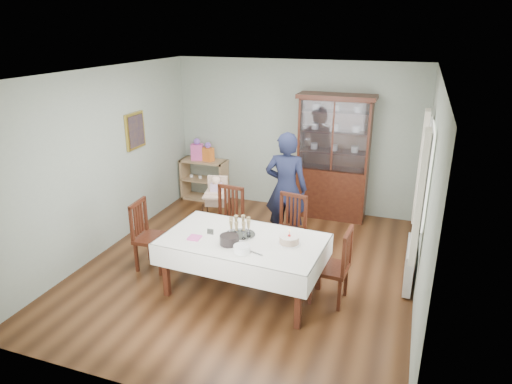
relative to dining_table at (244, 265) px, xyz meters
The scene contains 25 objects.
floor 0.73m from the dining_table, 105.83° to the left, with size 5.00×5.00×0.00m, color #593319.
room_shell 1.74m from the dining_table, 98.53° to the left, with size 5.00×5.00×5.00m.
dining_table is the anchor object (origin of this frame).
china_cabinet 3.01m from the dining_table, 78.51° to the left, with size 1.30×0.48×2.18m.
sideboard 3.46m from the dining_table, 123.71° to the left, with size 0.90×0.38×0.80m.
picture_frame 3.04m from the dining_table, 149.68° to the left, with size 0.04×0.48×0.58m, color gold.
window 2.52m from the dining_table, 23.63° to the left, with size 0.04×1.02×1.22m, color white.
curtain_left 2.27m from the dining_table, ahead, with size 0.07×0.30×1.55m, color silver.
curtain_right 2.72m from the dining_table, 37.32° to the left, with size 0.07×0.30×1.55m, color silver.
radiator 2.19m from the dining_table, 24.26° to the left, with size 0.10×0.80×0.55m, color white.
chair_far_left 1.17m from the dining_table, 123.96° to the left, with size 0.48×0.48×0.99m.
chair_far_right 1.04m from the dining_table, 73.01° to the left, with size 0.51×0.51×0.98m.
chair_end_left 1.45m from the dining_table, behind, with size 0.46×0.46×0.98m.
chair_end_right 1.10m from the dining_table, ahead, with size 0.47×0.47×0.98m.
woman 1.67m from the dining_table, 86.51° to the left, with size 0.65×0.43×1.78m, color black.
high_chair 1.84m from the dining_table, 124.59° to the left, with size 0.52×0.52×0.99m.
champagne_tray 0.46m from the dining_table, 136.23° to the left, with size 0.39×0.39×0.23m.
birthday_cake 0.72m from the dining_table, ahead, with size 0.28×0.28×0.19m.
plate_stack_dark 0.48m from the dining_table, 119.39° to the right, with size 0.23×0.23×0.11m, color black.
plate_stack_white 0.55m from the dining_table, 71.70° to the right, with size 0.20×0.20×0.09m, color white.
napkin_stack 0.72m from the dining_table, 161.24° to the right, with size 0.15×0.15×0.02m, color #E855A9.
cutlery 0.63m from the dining_table, behind, with size 0.11×0.16×0.01m, color silver, non-canonical shape.
cake_knife 0.54m from the dining_table, 52.04° to the right, with size 0.28×0.03×0.01m, color silver.
gift_bag_pink 3.56m from the dining_table, 125.49° to the left, with size 0.26×0.20×0.42m.
gift_bag_orange 3.43m from the dining_table, 122.32° to the left, with size 0.23×0.18×0.36m.
Camera 1 is at (2.02, -5.36, 3.26)m, focal length 32.00 mm.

